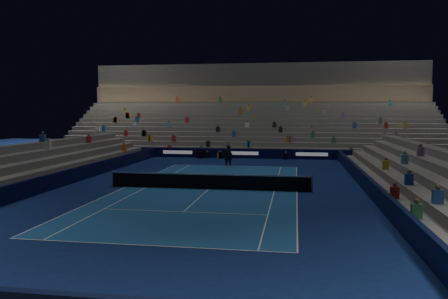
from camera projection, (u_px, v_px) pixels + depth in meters
name	position (u px, v px, depth m)	size (l,w,h in m)	color
ground	(209.00, 189.00, 27.92)	(90.00, 90.00, 0.00)	#0D1C4F
court_surface	(209.00, 189.00, 27.92)	(10.97, 23.77, 0.01)	#184D89
sponsor_barrier_far	(243.00, 154.00, 46.07)	(44.00, 0.25, 1.00)	black
sponsor_barrier_east	(369.00, 186.00, 26.33)	(0.25, 37.00, 1.00)	black
sponsor_barrier_west	(66.00, 178.00, 29.42)	(0.25, 37.00, 1.00)	black
grandstand_main	(252.00, 123.00, 55.06)	(44.00, 15.20, 11.20)	slate
grandstand_east	(431.00, 180.00, 25.74)	(5.00, 37.00, 2.50)	slate
grandstand_west	(18.00, 170.00, 29.94)	(5.00, 37.00, 2.50)	slate
tennis_net	(209.00, 181.00, 27.88)	(12.90, 0.10, 1.10)	#B2B2B7
tennis_player	(228.00, 156.00, 38.87)	(0.71, 0.47, 1.95)	black
broadcast_camera	(200.00, 155.00, 46.17)	(0.61, 1.03, 0.68)	black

